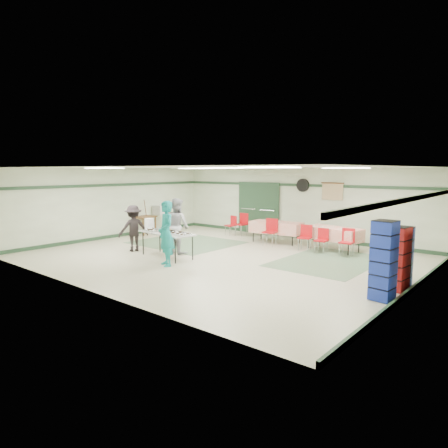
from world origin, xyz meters
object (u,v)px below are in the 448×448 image
Objects in this scene: chair_c at (347,239)px; chair_loose_a at (242,222)px; volunteer_grey at (177,226)px; crate_stack_blue_a at (403,257)px; crate_stack_blue_b at (384,261)px; chair_b at (306,235)px; dining_table_a at (333,233)px; chair_d at (271,229)px; chair_loose_b at (232,223)px; dining_table_b at (276,227)px; crate_stack_red at (397,258)px; printer_table at (145,219)px; chair_a at (322,238)px; volunteer_dark at (133,228)px; office_printer at (160,210)px; volunteer_teal at (166,234)px; serving_table at (167,234)px; broom at (146,216)px.

chair_c is 4.94m from chair_loose_a.
volunteer_grey is at bearing -150.73° from chair_c.
chair_loose_a is at bearing 154.93° from crate_stack_blue_a.
chair_b is at bearing 135.79° from crate_stack_blue_b.
chair_b reaches higher than dining_table_a.
chair_d reaches higher than chair_loose_b.
dining_table_b is 6.09m from crate_stack_red.
chair_loose_b is (-0.37, -0.21, -0.07)m from chair_loose_a.
chair_loose_b reaches higher than printer_table.
crate_stack_red is (3.06, -2.67, 0.24)m from chair_a.
volunteer_dark reaches higher than chair_c.
chair_a is at bearing 150.31° from volunteer_dark.
chair_loose_a is at bearing 23.58° from office_printer.
chair_a is 3.80m from crate_stack_blue_a.
volunteer_teal is 5.59m from dining_table_a.
crate_stack_red is at bearing -90.00° from crate_stack_blue_a.
crate_stack_blue_b reaches higher than chair_a.
volunteer_dark is 1.05× the size of crate_stack_red.
office_printer is (-10.30, 3.11, 0.12)m from crate_stack_blue_b.
printer_table is at bearing 167.50° from crate_stack_blue_b.
dining_table_a is at bearing 136.17° from chair_c.
chair_d is at bearing -155.48° from dining_table_a.
volunteer_teal is 1.26× the size of crate_stack_red.
volunteer_grey is (-0.99, 1.35, -0.02)m from volunteer_teal.
chair_loose_a is 0.90× the size of printer_table.
chair_c is at bearing 47.96° from serving_table.
chair_loose_b is 0.55× the size of crate_stack_red.
chair_a is at bearing 54.33° from serving_table.
serving_table is 1.04× the size of dining_table_b.
chair_b is 0.98× the size of chair_c.
volunteer_dark is at bearing -150.87° from chair_b.
dining_table_a is 7.58m from printer_table.
crate_stack_blue_b is (6.57, -0.55, -0.06)m from volunteer_grey.
chair_loose_a is at bearing 150.93° from chair_b.
crate_stack_red is 2.88× the size of office_printer.
dining_table_b is at bearing 170.15° from volunteer_dark.
dining_table_a is 2.20m from dining_table_b.
dining_table_b is 3.90× the size of office_printer.
printer_table is (-3.94, 2.36, -0.07)m from serving_table.
volunteer_grey is 6.61m from crate_stack_blue_a.
dining_table_b is (2.75, 4.25, -0.18)m from volunteer_dark.
chair_loose_b is 3.18m from office_printer.
crate_stack_blue_b reaches higher than chair_loose_b.
chair_c is (2.92, -0.57, -0.05)m from dining_table_b.
volunteer_dark is at bearing -179.09° from crate_stack_blue_b.
chair_c reaches higher than printer_table.
broom is at bearing 170.63° from volunteer_teal.
chair_c is (1.42, 0.00, 0.01)m from chair_b.
crate_stack_red is at bearing -11.85° from chair_loose_b.
office_printer is at bearing 170.08° from crate_stack_blue_a.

